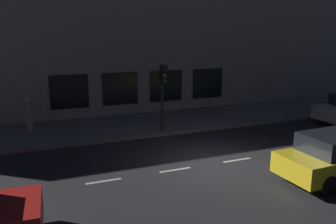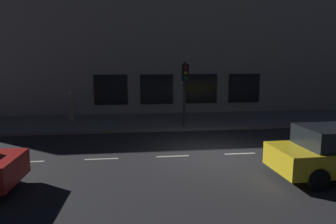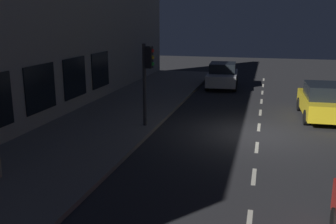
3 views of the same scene
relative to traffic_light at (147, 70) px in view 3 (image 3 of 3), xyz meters
The scene contains 7 objects.
ground_plane 4.99m from the traffic_light, behind, with size 60.00×60.00×0.00m, color #28282B.
sidewalk 3.02m from the traffic_light, 11.24° to the right, with size 4.50×32.00×0.15m.
building_facade 4.64m from the traffic_light, ahead, with size 0.65×32.00×7.40m.
lane_centre_line 5.16m from the traffic_light, 162.48° to the right, with size 0.12×27.20×0.01m.
traffic_light is the anchor object (origin of this frame).
parked_car_1 10.60m from the traffic_light, 99.80° to the right, with size 2.08×4.10×1.58m.
parked_car_2 8.05m from the traffic_light, 153.38° to the right, with size 1.98×4.26×1.58m.
Camera 3 is at (-0.17, 14.51, 4.36)m, focal length 40.65 mm.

